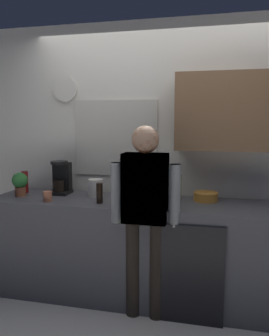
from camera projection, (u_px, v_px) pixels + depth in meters
The scene contains 15 objects.
ground_plane at pixel (145, 315), 2.82m from camera, with size 8.00×8.00×0.00m, color silver.
kitchen_counter at pixel (151, 251), 3.05m from camera, with size 3.03×0.64×0.91m, color #4C4C51.
dishwasher_panel at pixel (189, 275), 2.66m from camera, with size 0.56×0.02×0.82m, color black.
back_wall_assembly at pixel (166, 149), 3.30m from camera, with size 4.63×0.42×2.60m.
coffee_maker at pixel (61, 179), 3.34m from camera, with size 0.20×0.20×0.33m.
bottle_dark_sauce at pixel (100, 193), 2.93m from camera, with size 0.06×0.06×0.18m, color black.
bottle_olive_oil at pixel (178, 188), 2.99m from camera, with size 0.06×0.06×0.25m, color olive.
bottle_red_vinegar at pixel (25, 182), 3.38m from camera, with size 0.06×0.06×0.22m, color maroon.
bottle_clear_soda at pixel (158, 187), 2.95m from camera, with size 0.09×0.09×0.28m, color #2D8C33.
cup_terracotta_mug at pixel (48, 196), 3.01m from camera, with size 0.08×0.08×0.09m, color #B26647.
mixing_bowl at pixel (206, 196), 3.03m from camera, with size 0.22×0.22×0.08m, color orange.
potted_plant at pixel (20, 183), 3.22m from camera, with size 0.15×0.15×0.23m.
storage_canister at pixel (96, 188), 3.19m from camera, with size 0.14×0.14×0.17m, color silver.
person_at_sink at pixel (145, 206), 2.70m from camera, with size 0.57×0.22×1.60m.
person_guest at pixel (145, 206), 2.70m from camera, with size 0.57×0.22×1.60m.
Camera 1 is at (0.51, -2.58, 1.62)m, focal length 35.61 mm.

